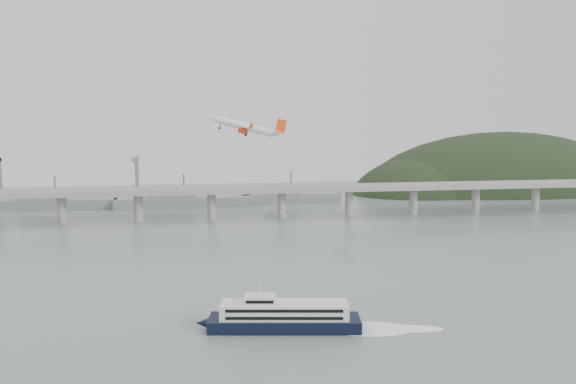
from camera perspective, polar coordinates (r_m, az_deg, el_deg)
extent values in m
plane|color=slate|center=(209.40, 2.57, -11.61)|extent=(900.00, 900.00, 0.00)
cube|color=gray|center=(399.09, -3.48, 0.14)|extent=(800.00, 22.00, 2.20)
cube|color=gray|center=(388.49, -3.32, 0.26)|extent=(800.00, 0.60, 1.80)
cube|color=gray|center=(409.24, -3.65, 0.59)|extent=(800.00, 0.60, 1.80)
cylinder|color=gray|center=(407.75, -21.96, -1.69)|extent=(6.00, 6.00, 21.00)
cylinder|color=gray|center=(399.98, -14.95, -1.58)|extent=(6.00, 6.00, 21.00)
cylinder|color=gray|center=(398.39, -7.77, -1.44)|extent=(6.00, 6.00, 21.00)
cylinder|color=gray|center=(403.04, -0.65, -1.29)|extent=(6.00, 6.00, 21.00)
cylinder|color=gray|center=(413.73, 6.21, -1.12)|extent=(6.00, 6.00, 21.00)
cylinder|color=gray|center=(430.00, 12.64, -0.94)|extent=(6.00, 6.00, 21.00)
cylinder|color=gray|center=(451.25, 18.52, -0.77)|extent=(6.00, 6.00, 21.00)
cylinder|color=gray|center=(476.82, 23.83, -0.61)|extent=(6.00, 6.00, 21.00)
ellipsoid|color=black|center=(615.90, 20.95, -1.52)|extent=(320.00, 150.00, 156.00)
ellipsoid|color=black|center=(563.62, 13.15, -1.36)|extent=(140.00, 110.00, 96.00)
ellipsoid|color=black|center=(674.87, 27.10, -1.72)|extent=(220.00, 140.00, 120.00)
cube|color=slate|center=(480.52, -22.50, -1.16)|extent=(95.67, 20.15, 8.00)
cube|color=slate|center=(481.78, -23.64, -0.23)|extent=(33.90, 15.02, 8.00)
cylinder|color=slate|center=(478.72, -22.59, 0.74)|extent=(1.60, 1.60, 14.00)
cube|color=slate|center=(463.40, -10.50, -1.03)|extent=(110.55, 21.43, 8.00)
cube|color=slate|center=(462.71, -11.88, -0.07)|extent=(39.01, 16.73, 8.00)
cylinder|color=slate|center=(461.53, -10.54, 0.94)|extent=(1.60, 1.60, 14.00)
cube|color=slate|center=(480.35, 0.31, -0.64)|extent=(85.00, 13.60, 8.00)
cube|color=slate|center=(478.00, -0.69, 0.29)|extent=(29.75, 11.90, 8.00)
cylinder|color=slate|center=(478.55, 0.31, 1.26)|extent=(1.60, 1.60, 14.00)
cube|color=slate|center=(520.76, -27.22, 0.95)|extent=(3.00, 3.00, 40.00)
cube|color=slate|center=(498.59, -15.08, 1.25)|extent=(3.00, 3.00, 40.00)
cube|color=slate|center=(487.32, -15.26, 3.24)|extent=(3.00, 28.00, 3.00)
cube|color=black|center=(187.75, -0.36, -13.18)|extent=(50.50, 19.95, 3.94)
cone|color=black|center=(189.82, -8.62, -13.03)|extent=(5.52, 4.71, 3.94)
cube|color=silver|center=(186.28, -0.36, -11.89)|extent=(42.41, 16.68, 4.92)
cube|color=black|center=(181.16, -0.38, -12.01)|extent=(36.89, 6.47, 0.98)
cube|color=black|center=(181.94, -0.38, -12.72)|extent=(36.89, 6.47, 0.98)
cube|color=black|center=(190.60, -0.35, -11.05)|extent=(36.89, 6.47, 0.98)
cube|color=black|center=(191.34, -0.35, -11.73)|extent=(36.89, 6.47, 0.98)
cube|color=silver|center=(185.34, -2.84, -10.78)|extent=(10.86, 8.45, 2.56)
cube|color=black|center=(182.02, -2.90, -11.12)|extent=(8.75, 1.61, 0.98)
cylinder|color=silver|center=(184.42, -2.85, -9.85)|extent=(0.57, 0.57, 3.94)
ellipsoid|color=white|center=(190.21, 8.21, -13.59)|extent=(30.33, 18.75, 0.20)
ellipsoid|color=white|center=(192.58, 12.39, -13.42)|extent=(22.15, 10.57, 0.20)
cylinder|color=white|center=(300.20, -4.33, 6.64)|extent=(30.97, 9.59, 11.51)
cone|color=white|center=(301.40, -7.60, 7.43)|extent=(5.88, 4.81, 4.97)
cone|color=white|center=(300.06, -0.93, 5.90)|extent=(6.61, 4.50, 5.24)
cube|color=white|center=(300.11, -4.18, 6.39)|extent=(9.87, 37.74, 3.63)
cube|color=white|center=(300.07, -1.10, 6.09)|extent=(5.03, 13.53, 1.81)
cube|color=#FA4511|center=(300.27, -0.73, 6.71)|extent=(6.60, 1.15, 8.15)
cylinder|color=#FA4511|center=(306.16, -4.52, 6.13)|extent=(5.48, 3.40, 3.62)
cylinder|color=black|center=(306.26, -4.94, 6.23)|extent=(1.35, 2.62, 2.55)
cube|color=white|center=(306.19, -4.47, 6.33)|extent=(3.00, 0.65, 1.97)
cylinder|color=#FA4511|center=(294.09, -4.60, 6.22)|extent=(5.48, 3.40, 3.62)
cylinder|color=black|center=(294.20, -5.04, 6.33)|extent=(1.35, 2.62, 2.55)
cube|color=white|center=(294.13, -4.55, 6.43)|extent=(3.00, 0.65, 1.97)
cylinder|color=black|center=(302.90, -4.26, 6.00)|extent=(1.09, 0.49, 2.67)
cylinder|color=black|center=(302.87, -4.31, 5.78)|extent=(1.52, 0.61, 1.49)
cylinder|color=black|center=(297.20, -4.29, 6.04)|extent=(1.09, 0.49, 2.67)
cylinder|color=black|center=(297.16, -4.34, 5.81)|extent=(1.52, 0.61, 1.49)
cylinder|color=black|center=(300.89, -6.93, 6.67)|extent=(1.09, 0.49, 2.67)
cylinder|color=black|center=(300.86, -6.98, 6.44)|extent=(1.52, 0.61, 1.49)
cube|color=#FA4511|center=(318.75, -3.65, 6.37)|extent=(2.38, 0.49, 3.00)
cube|color=#FA4511|center=(281.45, -3.78, 6.71)|extent=(2.38, 0.49, 3.00)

